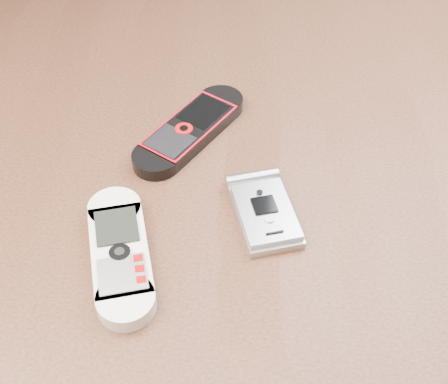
# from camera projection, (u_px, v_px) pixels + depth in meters

# --- Properties ---
(table) EXTENTS (1.20, 0.80, 0.75)m
(table) POSITION_uv_depth(u_px,v_px,m) (219.00, 265.00, 0.68)
(table) COLOR black
(table) RESTS_ON ground
(nokia_white) EXTENTS (0.08, 0.16, 0.02)m
(nokia_white) POSITION_uv_depth(u_px,v_px,m) (120.00, 253.00, 0.54)
(nokia_white) COLOR white
(nokia_white) RESTS_ON table
(nokia_black_red) EXTENTS (0.13, 0.16, 0.02)m
(nokia_black_red) POSITION_uv_depth(u_px,v_px,m) (190.00, 129.00, 0.66)
(nokia_black_red) COLOR black
(nokia_black_red) RESTS_ON table
(motorola_razr) EXTENTS (0.07, 0.11, 0.02)m
(motorola_razr) POSITION_uv_depth(u_px,v_px,m) (265.00, 212.00, 0.58)
(motorola_razr) COLOR #BABABE
(motorola_razr) RESTS_ON table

